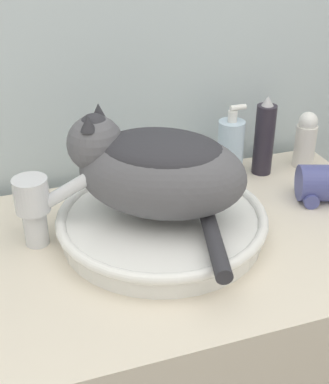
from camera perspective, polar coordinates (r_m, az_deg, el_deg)
wall_back at (r=1.19m, az=-3.94°, el=16.19°), size 8.00×0.05×2.40m
sink_basin at (r=1.01m, az=-0.27°, el=-3.24°), size 0.40×0.40×0.05m
cat at (r=0.96m, az=-0.95°, el=2.64°), size 0.36×0.40×0.19m
faucet at (r=0.99m, az=-13.29°, el=-1.23°), size 0.16×0.07×0.15m
deodorant_stick at (r=1.30m, az=14.82°, el=5.42°), size 0.05×0.05×0.13m
hairspray_can_black at (r=1.24m, az=10.59°, el=5.67°), size 0.05×0.05×0.19m
soap_pump_bottle at (r=1.21m, az=7.05°, el=4.57°), size 0.06×0.06×0.17m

